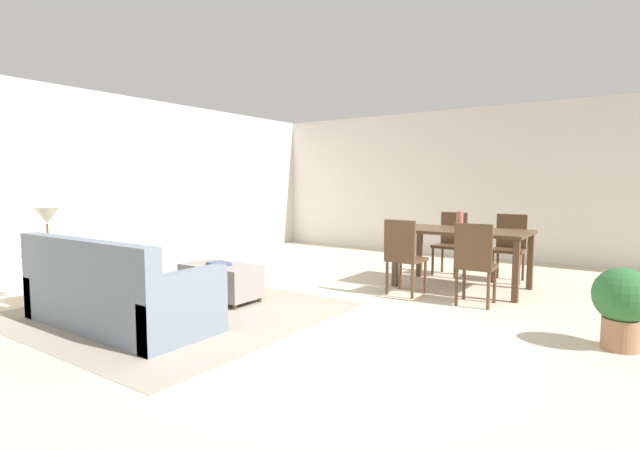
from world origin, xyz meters
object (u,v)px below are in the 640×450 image
at_px(dining_chair_near_right, 475,259).
at_px(potted_plant, 622,302).
at_px(ottoman_table, 221,280).
at_px(side_table, 49,265).
at_px(table_lamp, 47,218).
at_px(dining_chair_far_left, 451,240).
at_px(couch, 116,295).
at_px(vase_centerpiece, 460,220).
at_px(dining_chair_near_left, 403,253).
at_px(dining_table, 462,237).
at_px(book_on_ottoman, 219,264).
at_px(dining_chair_far_right, 510,243).

bearing_deg(dining_chair_near_right, potted_plant, -26.70).
relative_size(ottoman_table, side_table, 1.63).
distance_m(table_lamp, dining_chair_far_left, 5.27).
distance_m(ottoman_table, dining_chair_near_right, 2.87).
height_order(couch, dining_chair_near_right, dining_chair_near_right).
bearing_deg(dining_chair_near_right, vase_centerpiece, 117.97).
xyz_separation_m(table_lamp, potted_plant, (5.28, 1.94, -0.58)).
bearing_deg(vase_centerpiece, dining_chair_far_left, 115.86).
bearing_deg(ottoman_table, vase_centerpiece, 48.56).
height_order(table_lamp, dining_chair_near_left, table_lamp).
distance_m(couch, side_table, 1.31).
distance_m(ottoman_table, dining_chair_far_left, 3.48).
bearing_deg(dining_chair_far_left, vase_centerpiece, -64.14).
height_order(side_table, vase_centerpiece, vase_centerpiece).
bearing_deg(side_table, dining_chair_near_left, 41.17).
bearing_deg(table_lamp, dining_table, 44.91).
bearing_deg(vase_centerpiece, dining_chair_near_right, -62.03).
relative_size(couch, dining_chair_near_right, 2.19).
bearing_deg(dining_chair_far_left, couch, -112.07).
bearing_deg(couch, dining_chair_near_right, 46.02).
xyz_separation_m(vase_centerpiece, potted_plant, (1.86, -1.57, -0.48)).
bearing_deg(side_table, potted_plant, 20.16).
relative_size(couch, dining_chair_near_left, 2.19).
distance_m(dining_chair_near_right, vase_centerpiece, 1.04).
xyz_separation_m(dining_chair_near_left, dining_chair_far_left, (0.02, 1.63, 0.00)).
bearing_deg(dining_chair_near_left, couch, -122.77).
bearing_deg(table_lamp, side_table, 90.00).
bearing_deg(dining_chair_near_left, side_table, -138.83).
xyz_separation_m(dining_chair_near_left, potted_plant, (2.25, -0.71, -0.13)).
relative_size(ottoman_table, potted_plant, 1.37).
bearing_deg(ottoman_table, table_lamp, -139.02).
distance_m(dining_table, dining_chair_far_left, 0.93).
height_order(table_lamp, vase_centerpiece, table_lamp).
bearing_deg(ottoman_table, book_on_ottoman, -81.56).
relative_size(ottoman_table, dining_chair_near_right, 1.01).
distance_m(dining_chair_far_left, dining_chair_far_right, 0.82).
bearing_deg(potted_plant, vase_centerpiece, 139.84).
bearing_deg(book_on_ottoman, dining_chair_far_right, 51.78).
height_order(dining_chair_near_left, vase_centerpiece, vase_centerpiece).
bearing_deg(book_on_ottoman, side_table, -139.91).
bearing_deg(dining_chair_far_right, side_table, -131.92).
bearing_deg(dining_table, dining_chair_far_right, 64.97).
bearing_deg(table_lamp, potted_plant, 20.16).
relative_size(dining_chair_near_left, book_on_ottoman, 3.54).
distance_m(side_table, dining_chair_near_left, 4.02).
xyz_separation_m(dining_chair_far_right, book_on_ottoman, (-2.46, -3.12, -0.09)).
bearing_deg(side_table, dining_table, 44.91).
distance_m(book_on_ottoman, potted_plant, 3.94).
bearing_deg(dining_table, side_table, -135.09).
bearing_deg(vase_centerpiece, ottoman_table, -131.44).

